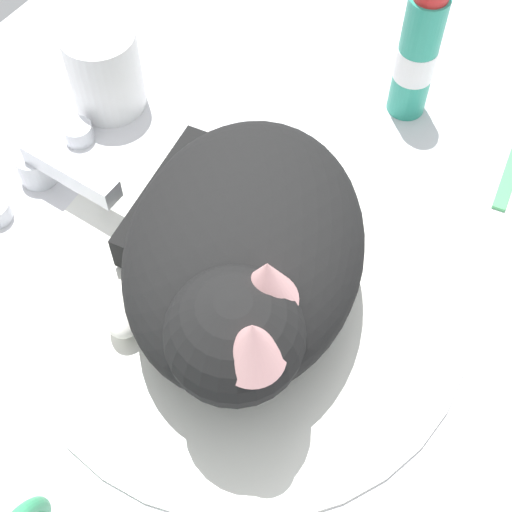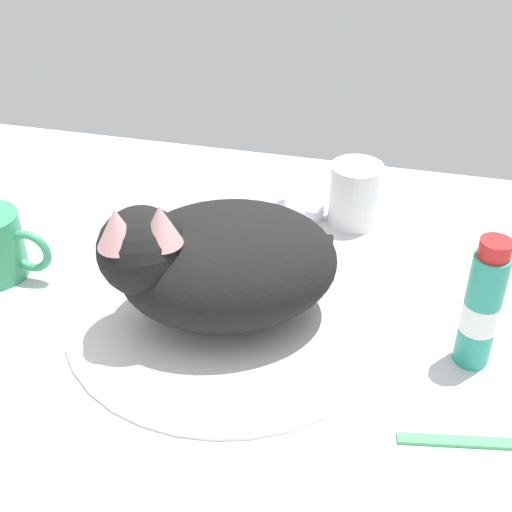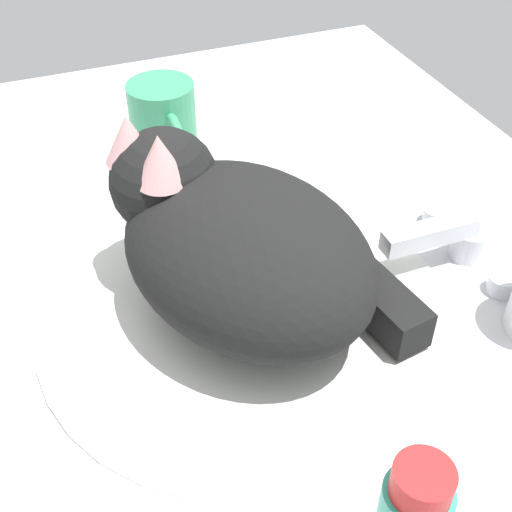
# 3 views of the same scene
# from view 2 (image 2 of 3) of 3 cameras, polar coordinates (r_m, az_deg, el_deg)

# --- Properties ---
(ground_plane) EXTENTS (1.10, 0.83, 0.03)m
(ground_plane) POSITION_cam_2_polar(r_m,az_deg,el_deg) (0.82, -2.11, -5.59)
(ground_plane) COLOR silver
(sink_basin) EXTENTS (0.37, 0.37, 0.01)m
(sink_basin) POSITION_cam_2_polar(r_m,az_deg,el_deg) (0.81, -2.13, -4.55)
(sink_basin) COLOR silver
(sink_basin) RESTS_ON ground_plane
(faucet) EXTENTS (0.14, 0.11, 0.05)m
(faucet) POSITION_cam_2_polar(r_m,az_deg,el_deg) (0.97, 1.27, 4.08)
(faucet) COLOR silver
(faucet) RESTS_ON ground_plane
(cat) EXTENTS (0.29, 0.26, 0.16)m
(cat) POSITION_cam_2_polar(r_m,az_deg,el_deg) (0.76, -3.26, -0.43)
(cat) COLOR black
(cat) RESTS_ON sink_basin
(rinse_cup) EXTENTS (0.07, 0.07, 0.09)m
(rinse_cup) POSITION_cam_2_polar(r_m,az_deg,el_deg) (0.96, 8.01, 4.95)
(rinse_cup) COLOR white
(rinse_cup) RESTS_ON ground_plane
(toothpaste_bottle) EXTENTS (0.04, 0.04, 0.15)m
(toothpaste_bottle) POSITION_cam_2_polar(r_m,az_deg,el_deg) (0.74, 17.74, -3.97)
(toothpaste_bottle) COLOR teal
(toothpaste_bottle) RESTS_ON ground_plane
(toothbrush) EXTENTS (0.16, 0.04, 0.02)m
(toothbrush) POSITION_cam_2_polar(r_m,az_deg,el_deg) (0.71, 18.61, -13.94)
(toothbrush) COLOR #4CB266
(toothbrush) RESTS_ON ground_plane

